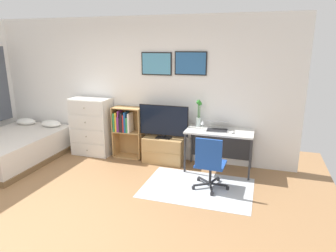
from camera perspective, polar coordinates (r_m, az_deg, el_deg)
ground_plane at (r=4.42m, az=-18.60°, el=-15.50°), size 7.20×7.20×0.00m
wall_back_with_posters at (r=5.99m, az=-5.90°, el=7.05°), size 6.12×0.09×2.70m
area_rug at (r=4.90m, az=5.58°, el=-11.44°), size 1.70×1.20×0.01m
bed at (r=6.56m, az=-27.04°, el=-3.66°), size 1.49×2.08×0.65m
dresser at (r=6.31m, az=-14.18°, el=-0.12°), size 0.79×0.46×1.16m
bookshelf at (r=6.01m, az=-7.87°, el=-0.33°), size 0.58×0.30×1.01m
tv_stand at (r=5.79m, az=-0.77°, el=-4.51°), size 0.76×0.41×0.49m
television at (r=5.61m, az=-0.86°, el=0.81°), size 0.94×0.16×0.63m
desk at (r=5.44m, az=9.74°, el=-2.06°), size 1.16×0.58×0.74m
office_chair at (r=4.68m, az=7.84°, el=-6.77°), size 0.56×0.58×0.86m
laptop at (r=5.38m, az=9.31°, el=-0.01°), size 0.41×0.44×0.16m
computer_mouse at (r=5.23m, az=12.05°, el=-1.14°), size 0.06×0.10×0.03m
bamboo_vase at (r=5.52m, az=5.79°, el=2.39°), size 0.10×0.09×0.49m
wine_glass at (r=5.28m, az=6.54°, el=0.59°), size 0.07×0.07×0.18m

